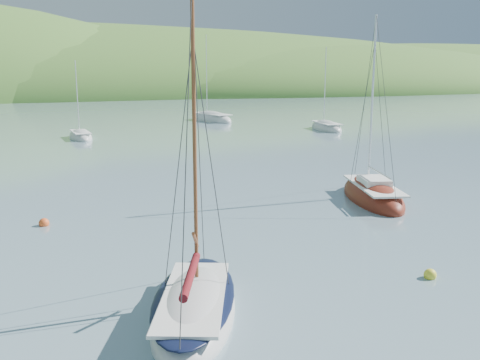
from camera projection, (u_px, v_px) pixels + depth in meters
name	position (u px, v px, depth m)	size (l,w,h in m)	color
ground	(303.00, 296.00, 17.67)	(700.00, 700.00, 0.00)	slate
shoreline_hills	(11.00, 93.00, 170.04)	(690.00, 135.00, 56.00)	#3D712B
daysailer_white	(194.00, 308.00, 16.21)	(4.99, 7.15, 10.34)	silver
sloop_red	(372.00, 196.00, 30.60)	(4.85, 8.02, 11.23)	maroon
distant_sloop_a	(81.00, 137.00, 58.01)	(2.47, 6.45, 9.10)	silver
distant_sloop_b	(211.00, 119.00, 78.02)	(5.26, 9.89, 13.40)	silver
distant_sloop_d	(326.00, 128.00, 66.52)	(4.12, 8.06, 10.97)	silver
mooring_buoys	(243.00, 229.00, 24.66)	(19.21, 12.77, 0.49)	yellow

